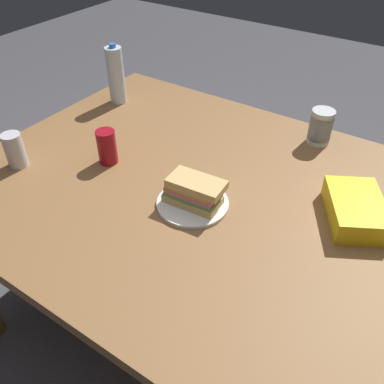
{
  "coord_description": "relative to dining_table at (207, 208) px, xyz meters",
  "views": [
    {
      "loc": [
        0.54,
        -0.89,
        1.58
      ],
      "look_at": [
        -0.0,
        -0.09,
        0.8
      ],
      "focal_mm": 38.64,
      "sensor_mm": 36.0,
      "label": 1
    }
  ],
  "objects": [
    {
      "name": "soda_can_silver",
      "position": [
        -0.62,
        -0.25,
        0.14
      ],
      "size": [
        0.07,
        0.07,
        0.12
      ],
      "primitive_type": "cylinder",
      "color": "silver",
      "rests_on": "dining_table"
    },
    {
      "name": "ground_plane",
      "position": [
        0.0,
        0.0,
        -0.67
      ],
      "size": [
        8.0,
        8.0,
        0.0
      ],
      "primitive_type": "plane",
      "color": "#4C4C51"
    },
    {
      "name": "soda_can_red",
      "position": [
        -0.38,
        -0.06,
        0.14
      ],
      "size": [
        0.07,
        0.07,
        0.12
      ],
      "primitive_type": "cylinder",
      "color": "maroon",
      "rests_on": "dining_table"
    },
    {
      "name": "paper_plate",
      "position": [
        -0.0,
        -0.09,
        0.08
      ],
      "size": [
        0.22,
        0.22,
        0.01
      ],
      "primitive_type": "cylinder",
      "color": "white",
      "rests_on": "dining_table"
    },
    {
      "name": "dining_table",
      "position": [
        0.0,
        0.0,
        0.0
      ],
      "size": [
        1.61,
        1.19,
        0.75
      ],
      "color": "olive",
      "rests_on": "ground_plane"
    },
    {
      "name": "chip_bag",
      "position": [
        0.43,
        0.12,
        0.11
      ],
      "size": [
        0.24,
        0.27,
        0.07
      ],
      "primitive_type": "cube",
      "rotation": [
        0.0,
        0.0,
        5.22
      ],
      "color": "yellow",
      "rests_on": "dining_table"
    },
    {
      "name": "sandwich",
      "position": [
        0.0,
        -0.09,
        0.13
      ],
      "size": [
        0.19,
        0.11,
        0.08
      ],
      "color": "#DBB26B",
      "rests_on": "paper_plate"
    },
    {
      "name": "plastic_cup_stack",
      "position": [
        0.19,
        0.48,
        0.14
      ],
      "size": [
        0.08,
        0.08,
        0.13
      ],
      "color": "silver",
      "rests_on": "dining_table"
    },
    {
      "name": "water_bottle_tall",
      "position": [
        -0.66,
        0.31,
        0.2
      ],
      "size": [
        0.07,
        0.07,
        0.25
      ],
      "color": "silver",
      "rests_on": "dining_table"
    }
  ]
}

